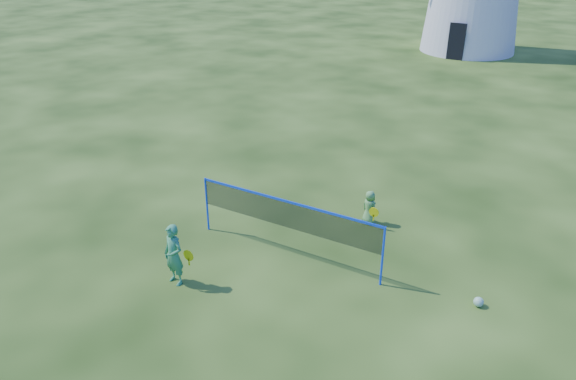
# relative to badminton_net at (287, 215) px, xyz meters

# --- Properties ---
(ground) EXTENTS (220.00, 220.00, 0.00)m
(ground) POSITION_rel_badminton_net_xyz_m (-0.52, 0.08, -1.14)
(ground) COLOR black
(ground) RESTS_ON ground
(badminton_net) EXTENTS (5.05, 0.05, 1.55)m
(badminton_net) POSITION_rel_badminton_net_xyz_m (0.00, 0.00, 0.00)
(badminton_net) COLOR blue
(badminton_net) RESTS_ON ground
(player_girl) EXTENTS (0.72, 0.45, 1.51)m
(player_girl) POSITION_rel_badminton_net_xyz_m (-1.64, -2.32, -0.38)
(player_girl) COLOR #378A52
(player_girl) RESTS_ON ground
(player_boy) EXTENTS (0.64, 0.46, 0.97)m
(player_boy) POSITION_rel_badminton_net_xyz_m (1.14, 2.55, -0.65)
(player_boy) COLOR #5C9C4B
(player_boy) RESTS_ON ground
(play_ball) EXTENTS (0.22, 0.22, 0.22)m
(play_ball) POSITION_rel_badminton_net_xyz_m (4.65, 0.35, -1.03)
(play_ball) COLOR green
(play_ball) RESTS_ON ground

